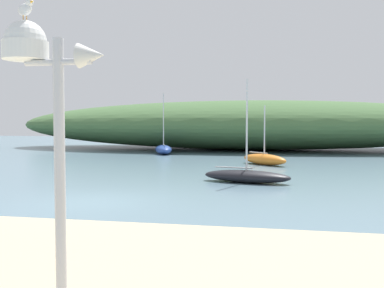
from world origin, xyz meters
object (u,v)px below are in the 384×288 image
object	(u,v)px
mast_structure	(40,78)
sailboat_west_reach	(246,176)
seagull_on_radar	(25,8)
sailboat_off_point	(164,149)
sailboat_far_right	(264,159)

from	to	relation	value
mast_structure	sailboat_west_reach	size ratio (longest dim) A/B	0.80
mast_structure	sailboat_west_reach	bearing A→B (deg)	85.27
seagull_on_radar	sailboat_off_point	size ratio (longest dim) A/B	0.06
sailboat_west_reach	mast_structure	bearing A→B (deg)	-94.73
sailboat_far_right	sailboat_off_point	xyz separation A→B (m)	(-8.27, 7.44, 0.05)
sailboat_far_right	sailboat_off_point	distance (m)	11.12
seagull_on_radar	sailboat_far_right	xyz separation A→B (m)	(1.82, 22.48, -3.49)
mast_structure	sailboat_west_reach	world-z (taller)	sailboat_west_reach
mast_structure	seagull_on_radar	world-z (taller)	seagull_on_radar
seagull_on_radar	sailboat_west_reach	xyz separation A→B (m)	(1.35, 14.43, -3.55)
seagull_on_radar	sailboat_off_point	xyz separation A→B (m)	(-6.46, 29.92, -3.44)
seagull_on_radar	sailboat_off_point	distance (m)	30.80
mast_structure	sailboat_off_point	bearing A→B (deg)	102.46
seagull_on_radar	mast_structure	bearing A→B (deg)	3.07
mast_structure	sailboat_far_right	distance (m)	22.70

